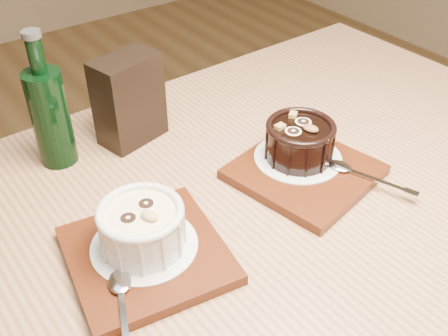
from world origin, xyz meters
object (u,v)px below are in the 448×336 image
object	(u,v)px
condiment_stand	(129,100)
green_bottle	(50,115)
ramekin_dark	(300,139)
ramekin_white	(142,226)
table	(252,269)
tray_left	(147,255)
tray_right	(304,172)

from	to	relation	value
condiment_stand	green_bottle	distance (m)	0.12
green_bottle	ramekin_dark	bearing A→B (deg)	-38.80
ramekin_white	ramekin_dark	distance (m)	0.27
ramekin_white	condiment_stand	xyz separation A→B (m)	(0.11, 0.24, 0.02)
table	green_bottle	xyz separation A→B (m)	(-0.15, 0.28, 0.17)
tray_left	ramekin_white	bearing A→B (deg)	75.33
tray_left	condiment_stand	bearing A→B (deg)	65.16
table	tray_right	bearing A→B (deg)	15.95
ramekin_dark	condiment_stand	size ratio (longest dim) A/B	0.73
tray_right	ramekin_dark	bearing A→B (deg)	69.96
tray_right	green_bottle	size ratio (longest dim) A/B	0.87
ramekin_white	condiment_stand	bearing A→B (deg)	45.99
green_bottle	condiment_stand	bearing A→B (deg)	-6.15
ramekin_white	tray_right	size ratio (longest dim) A/B	0.57
tray_left	ramekin_dark	distance (m)	0.28
condiment_stand	green_bottle	bearing A→B (deg)	173.85
tray_right	green_bottle	distance (m)	0.38
ramekin_dark	tray_left	bearing A→B (deg)	167.26
table	condiment_stand	size ratio (longest dim) A/B	8.70
ramekin_dark	green_bottle	xyz separation A→B (m)	(-0.28, 0.23, 0.03)
tray_left	ramekin_dark	size ratio (longest dim) A/B	1.77
table	tray_right	world-z (taller)	tray_right
ramekin_white	condiment_stand	distance (m)	0.26
table	tray_left	distance (m)	0.18
table	ramekin_dark	world-z (taller)	ramekin_dark
tray_left	condiment_stand	world-z (taller)	condiment_stand
ramekin_white	ramekin_dark	world-z (taller)	same
tray_left	ramekin_dark	xyz separation A→B (m)	(0.28, 0.03, 0.04)
tray_left	tray_right	xyz separation A→B (m)	(0.27, 0.01, 0.00)
tray_left	ramekin_white	size ratio (longest dim) A/B	1.75
tray_right	condiment_stand	size ratio (longest dim) A/B	1.29
table	tray_left	world-z (taller)	tray_left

